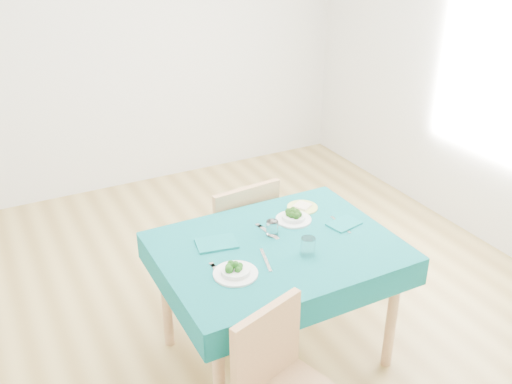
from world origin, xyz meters
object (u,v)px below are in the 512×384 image
chair_far (230,212)px  bowl_near (235,269)px  side_plate (302,207)px  table (276,302)px  bowl_far (294,216)px

chair_far → bowl_near: 1.00m
chair_far → side_plate: 0.56m
bowl_near → side_plate: bowl_near is taller
table → side_plate: (0.34, 0.30, 0.38)m
bowl_near → bowl_far: (0.54, 0.34, -0.00)m
table → side_plate: side_plate is taller
chair_far → bowl_far: bearing=99.7°
table → bowl_near: size_ratio=5.65×
bowl_near → bowl_far: 0.64m
chair_far → bowl_far: 0.61m
chair_far → bowl_near: chair_far is taller
bowl_far → side_plate: bearing=39.8°
bowl_near → side_plate: (0.67, 0.44, -0.03)m
chair_far → side_plate: bearing=116.1°
table → bowl_near: bowl_near is taller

